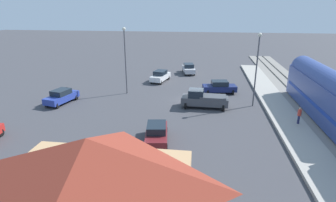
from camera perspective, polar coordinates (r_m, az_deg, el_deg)
The scene contains 13 objects.
ground_plane at distance 34.87m, azimuth 5.08°, elevation -0.21°, with size 200.00×200.00×0.00m, color #424247.
railway_track at distance 37.06m, azimuth 27.25°, elevation -0.99°, with size 4.80×70.00×0.30m.
platform at distance 35.87m, azimuth 21.25°, elevation -0.67°, with size 3.20×46.00×0.30m.
station_building at distance 14.80m, azimuth -15.54°, elevation -16.66°, with size 10.31×8.19×5.59m.
pedestrian_on_platform at distance 30.23m, azimuth 25.33°, elevation -2.50°, with size 0.36×0.36×1.71m.
sedan_white at distance 44.25m, azimuth -1.59°, elevation 5.16°, with size 2.81×4.80×1.74m.
sedan_blue at distance 36.50m, azimuth -21.00°, elevation 0.90°, with size 2.82×4.80×1.74m.
pickup_charcoal at distance 32.86m, azimuth 7.35°, elevation 0.39°, with size 5.48×2.66×2.14m.
sedan_navy at distance 38.72m, azimuth 10.51°, elevation 2.85°, with size 4.73×2.78×1.74m.
sedan_maroon at distance 24.35m, azimuth -2.36°, elevation -6.64°, with size 2.44×4.71×1.74m.
sedan_silver at distance 49.80m, azimuth 4.25°, elevation 6.67°, with size 2.66×4.77×1.74m.
light_pole_near_platform at distance 33.55m, azimuth 17.80°, elevation 7.62°, with size 0.44×0.44×8.58m.
light_pole_lot_center at distance 37.42m, azimuth -8.79°, elevation 9.59°, with size 0.44×0.44×8.83m.
Camera 1 is at (-1.30, 32.94, 11.36)m, focal length 29.73 mm.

